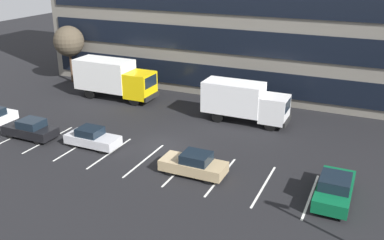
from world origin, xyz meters
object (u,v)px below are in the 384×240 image
Objects in this scene: sedan_forest at (335,189)px; bare_tree at (69,41)px; box_truck_yellow at (114,77)px; sedan_black at (31,129)px; box_truck_white at (244,100)px; sedan_tan at (194,164)px; sedan_silver at (92,138)px.

sedan_forest is 0.74× the size of bare_tree.
sedan_black is at bearing -91.91° from box_truck_yellow.
box_truck_white is at bearing -10.30° from bare_tree.
sedan_tan is 0.94× the size of sedan_forest.
bare_tree reaches higher than sedan_tan.
sedan_forest is at bearing -24.54° from bare_tree.
box_truck_white is 12.96m from sedan_forest.
box_truck_yellow is 17.36m from sedan_tan.
box_truck_white is 1.18× the size of bare_tree.
sedan_tan is 1.01× the size of sedan_black.
box_truck_yellow is 24.36m from sedan_forest.
box_truck_yellow is 1.92× the size of sedan_black.
sedan_silver is at bearing -64.26° from box_truck_yellow.
box_truck_yellow is 1.91× the size of sedan_tan.
box_truck_white is 10.17m from sedan_tan.
sedan_silver is (4.89, -10.14, -1.42)m from box_truck_yellow.
box_truck_white is 21.38m from bare_tree.
sedan_tan is at bearing -39.31° from box_truck_yellow.
sedan_forest is 32.59m from bare_tree.
bare_tree is at bearing 146.38° from sedan_tan.
box_truck_yellow is at bearing 154.41° from sedan_forest.
box_truck_white is 1.79× the size of sedan_silver.
sedan_tan is 1.05× the size of sedan_silver.
sedan_silver is (-8.47, -9.29, -1.20)m from box_truck_white.
sedan_silver is (5.25, 0.64, -0.03)m from sedan_black.
box_truck_yellow is 8.41m from bare_tree.
sedan_forest reaches higher than sedan_tan.
sedan_forest is at bearing 0.72° from sedan_black.
box_truck_yellow is at bearing 88.09° from sedan_black.
sedan_forest reaches higher than sedan_black.
sedan_tan is 8.54m from sedan_silver.
bare_tree reaches higher than sedan_black.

